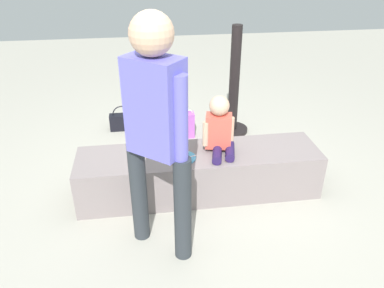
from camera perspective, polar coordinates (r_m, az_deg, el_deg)
ground_plane at (r=3.33m, az=1.06°, el=-7.21°), size 12.00×12.00×0.00m
concrete_ledge at (r=3.22m, az=1.09°, el=-4.39°), size 2.03×0.50×0.39m
child_seated at (r=3.05m, az=4.22°, el=2.40°), size 0.28×0.34×0.48m
adult_standing at (r=2.27m, az=-5.49°, el=3.31°), size 0.40×0.37×1.63m
cake_plate at (r=3.03m, az=-1.48°, el=-1.85°), size 0.22×0.22×0.07m
gift_bag at (r=4.15m, az=-1.00°, el=2.93°), size 0.19×0.12×0.32m
railing_post at (r=4.18m, az=6.34°, el=7.59°), size 0.36×0.36×1.19m
water_bottle_near_gift at (r=3.79m, az=3.04°, el=-0.39°), size 0.06×0.06×0.24m
party_cup_red at (r=4.21m, az=-7.62°, el=1.55°), size 0.08×0.08×0.09m
handbag_black_leather at (r=4.41m, az=-10.49°, el=3.40°), size 0.29×0.12×0.29m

